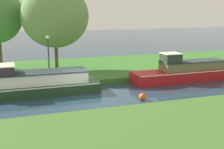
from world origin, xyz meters
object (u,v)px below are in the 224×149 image
object	(u,v)px
forest_barge	(30,84)
red_narrowboat	(185,72)
lamp_post	(48,52)
willow_tree_centre	(55,16)
channel_buoy	(142,97)
mooring_post_near	(33,78)

from	to	relation	value
forest_barge	red_narrowboat	xyz separation A→B (m)	(11.36, -0.00, 0.05)
forest_barge	lamp_post	xyz separation A→B (m)	(1.47, 2.09, 1.70)
willow_tree_centre	lamp_post	distance (m)	4.10
lamp_post	channel_buoy	distance (m)	7.64
forest_barge	willow_tree_centre	distance (m)	7.12
red_narrowboat	lamp_post	world-z (taller)	lamp_post
lamp_post	willow_tree_centre	bearing A→B (deg)	71.61
willow_tree_centre	channel_buoy	size ratio (longest dim) A/B	16.03
red_narrowboat	willow_tree_centre	distance (m)	11.05
mooring_post_near	channel_buoy	world-z (taller)	mooring_post_near
willow_tree_centre	mooring_post_near	bearing A→B (deg)	-119.28
red_narrowboat	willow_tree_centre	size ratio (longest dim) A/B	1.18
forest_barge	mooring_post_near	xyz separation A→B (m)	(0.29, 1.25, 0.11)
willow_tree_centre	channel_buoy	bearing A→B (deg)	-66.92
forest_barge	red_narrowboat	world-z (taller)	red_narrowboat
channel_buoy	red_narrowboat	bearing A→B (deg)	34.24
red_narrowboat	channel_buoy	bearing A→B (deg)	-145.76
red_narrowboat	mooring_post_near	bearing A→B (deg)	173.58
willow_tree_centre	lamp_post	bearing A→B (deg)	-108.39
forest_barge	mooring_post_near	world-z (taller)	forest_barge
lamp_post	mooring_post_near	xyz separation A→B (m)	(-1.19, -0.84, -1.59)
red_narrowboat	willow_tree_centre	bearing A→B (deg)	149.43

